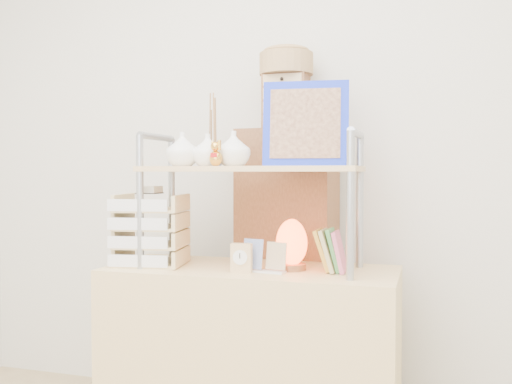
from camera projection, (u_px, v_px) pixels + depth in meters
desk at (251, 357)px, 2.38m from camera, size 1.20×0.50×0.75m
cabinet at (287, 272)px, 2.70m from camera, size 0.47×0.28×1.35m
hutch at (245, 163)px, 2.37m from camera, size 0.90×0.34×0.78m
letter_tray at (150, 233)px, 2.44m from camera, size 0.32×0.30×0.34m
salt_lamp at (292, 244)px, 2.31m from camera, size 0.14×0.13×0.21m
desk_clock at (241, 258)px, 2.25m from camera, size 0.08×0.04×0.12m
postcard_stand at (264, 263)px, 2.27m from camera, size 0.19×0.08×0.13m
drawer_chest at (286, 102)px, 2.65m from camera, size 0.20×0.16×0.25m
woven_basket at (286, 64)px, 2.65m from camera, size 0.25×0.25×0.10m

